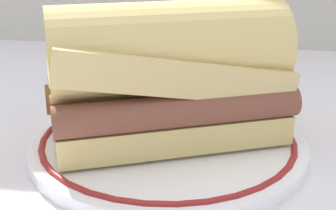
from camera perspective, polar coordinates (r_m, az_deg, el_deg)
The scene contains 4 objects.
ground_plane at distance 0.46m, azimuth -0.96°, elevation -4.85°, with size 1.50×1.50×0.00m, color silver.
plate at distance 0.45m, azimuth 0.00°, elevation -4.43°, with size 0.26×0.26×0.01m.
sausage_sandwich at distance 0.43m, azimuth 0.00°, elevation 3.79°, with size 0.24×0.18×0.12m.
salt_shaker at distance 0.64m, azimuth -4.96°, elevation 5.56°, with size 0.03×0.03×0.07m.
Camera 1 is at (0.07, -0.41, 0.20)m, focal length 50.67 mm.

